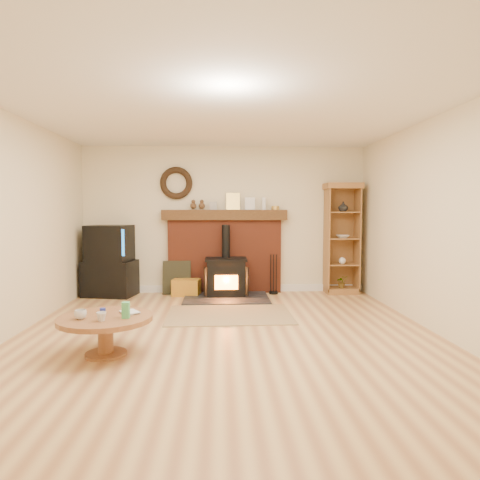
{
  "coord_description": "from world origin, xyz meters",
  "views": [
    {
      "loc": [
        -0.08,
        -4.92,
        1.47
      ],
      "look_at": [
        0.2,
        1.0,
        1.06
      ],
      "focal_mm": 32.0,
      "sensor_mm": 36.0,
      "label": 1
    }
  ],
  "objects_px": {
    "tv_unit": "(110,262)",
    "curio_cabinet": "(341,238)",
    "wood_stove": "(226,278)",
    "coffee_table": "(105,324)"
  },
  "relations": [
    {
      "from": "tv_unit",
      "to": "curio_cabinet",
      "type": "height_order",
      "value": "curio_cabinet"
    },
    {
      "from": "curio_cabinet",
      "to": "wood_stove",
      "type": "bearing_deg",
      "value": -172.04
    },
    {
      "from": "wood_stove",
      "to": "tv_unit",
      "type": "height_order",
      "value": "wood_stove"
    },
    {
      "from": "wood_stove",
      "to": "curio_cabinet",
      "type": "height_order",
      "value": "curio_cabinet"
    },
    {
      "from": "tv_unit",
      "to": "coffee_table",
      "type": "distance_m",
      "value": 3.17
    },
    {
      "from": "curio_cabinet",
      "to": "tv_unit",
      "type": "bearing_deg",
      "value": -178.78
    },
    {
      "from": "tv_unit",
      "to": "wood_stove",
      "type": "bearing_deg",
      "value": -5.75
    },
    {
      "from": "wood_stove",
      "to": "coffee_table",
      "type": "bearing_deg",
      "value": -113.68
    },
    {
      "from": "wood_stove",
      "to": "curio_cabinet",
      "type": "relative_size",
      "value": 0.72
    },
    {
      "from": "curio_cabinet",
      "to": "coffee_table",
      "type": "bearing_deg",
      "value": -136.33
    }
  ]
}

